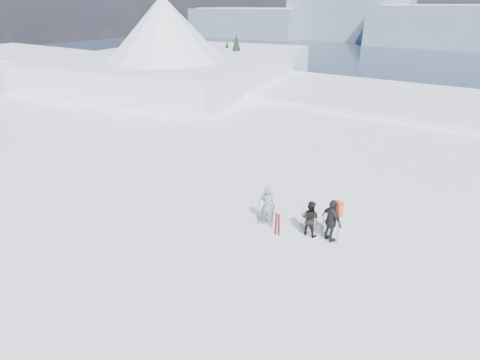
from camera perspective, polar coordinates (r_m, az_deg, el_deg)
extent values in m
plane|color=white|center=(73.86, 27.40, 1.56)|extent=(220.00, 208.01, 71.62)
cube|color=white|center=(42.07, 24.05, 1.93)|extent=(180.00, 16.00, 14.00)
cube|color=slate|center=(532.51, 1.81, 22.82)|extent=(150.00, 80.00, 34.00)
cube|color=white|center=(532.12, 1.83, 24.33)|extent=(127.50, 70.00, 8.00)
cube|color=slate|center=(506.97, 16.33, 22.49)|extent=(130.00, 80.00, 46.00)
cube|color=white|center=(506.75, 16.62, 24.73)|extent=(110.50, 70.00, 8.00)
cube|color=slate|center=(451.62, 30.21, 19.55)|extent=(160.00, 80.00, 38.00)
cube|color=white|center=(451.21, 30.68, 21.53)|extent=(136.00, 70.00, 8.00)
cube|color=white|center=(51.74, -8.07, 9.74)|extent=(29.19, 35.68, 16.00)
cone|color=white|center=(43.66, -11.31, 20.06)|extent=(18.00, 18.00, 9.00)
cone|color=white|center=(56.77, -9.61, 17.20)|extent=(16.00, 16.00, 8.00)
cube|color=#2D2B28|center=(55.56, 2.39, 6.73)|extent=(21.55, 17.87, 14.25)
cone|color=black|center=(51.64, 4.80, 12.16)|extent=(5.60, 5.60, 10.00)
cone|color=black|center=(56.50, -1.93, 14.39)|extent=(6.72, 6.72, 12.00)
cone|color=black|center=(53.10, -0.53, 14.26)|extent=(7.28, 7.28, 13.00)
cone|color=black|center=(51.50, -3.41, 12.74)|extent=(6.16, 6.16, 11.00)
cone|color=black|center=(48.62, 4.05, 11.37)|extent=(5.60, 5.60, 10.00)
cone|color=black|center=(47.65, -2.68, 10.50)|extent=(5.04, 5.04, 9.00)
imported|color=gray|center=(15.67, 4.24, -3.98)|extent=(0.74, 0.55, 1.85)
imported|color=black|center=(15.35, 10.60, -5.74)|extent=(0.75, 0.59, 1.53)
imported|color=black|center=(15.06, 13.76, -6.08)|extent=(1.15, 0.88, 1.81)
cube|color=#EF5216|center=(14.65, 14.97, -1.83)|extent=(0.44, 0.37, 0.56)
cylinder|color=black|center=(15.87, 2.91, -4.86)|extent=(0.02, 0.02, 1.22)
cylinder|color=black|center=(15.59, 4.99, -5.52)|extent=(0.02, 0.02, 1.22)
cylinder|color=black|center=(15.44, 9.45, -5.93)|extent=(0.02, 0.02, 1.31)
cylinder|color=black|center=(15.29, 11.53, -6.70)|extent=(0.02, 0.02, 1.19)
cylinder|color=black|center=(15.19, 12.49, -6.84)|extent=(0.02, 0.02, 1.28)
cylinder|color=black|center=(15.07, 14.70, -7.16)|extent=(0.02, 0.02, 1.37)
cube|color=black|center=(16.26, 5.51, -6.57)|extent=(0.86, 1.55, 0.03)
cube|color=black|center=(16.21, 5.94, -6.71)|extent=(0.88, 1.54, 0.03)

